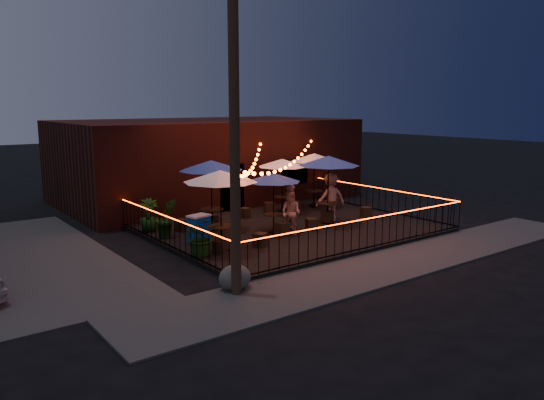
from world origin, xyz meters
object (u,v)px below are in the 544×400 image
at_px(cafe_table_4, 329,162).
at_px(cooler, 199,229).
at_px(cafe_table_3, 282,164).
at_px(cafe_table_5, 314,158).
at_px(utility_pole, 235,137).
at_px(cafe_table_1, 211,166).
at_px(cafe_table_2, 274,178).
at_px(boulder, 235,278).
at_px(cafe_table_0, 220,177).

height_order(cafe_table_4, cooler, cafe_table_4).
xyz_separation_m(cafe_table_3, cafe_table_5, (1.96, 0.16, 0.10)).
distance_m(utility_pole, cafe_table_1, 6.70).
relative_size(cafe_table_2, cooler, 2.74).
height_order(cafe_table_1, cafe_table_5, cafe_table_1).
xyz_separation_m(cafe_table_1, cafe_table_2, (1.65, -1.61, -0.40)).
relative_size(utility_pole, cafe_table_4, 3.00).
height_order(utility_pole, cafe_table_3, utility_pole).
bearing_deg(utility_pole, cafe_table_2, 44.27).
bearing_deg(cooler, cafe_table_2, -21.27).
relative_size(cafe_table_3, boulder, 2.72).
height_order(cafe_table_3, cafe_table_4, cafe_table_4).
distance_m(cafe_table_1, cafe_table_3, 4.22).
bearing_deg(cooler, cafe_table_1, 30.95).
relative_size(cafe_table_2, boulder, 2.94).
height_order(cafe_table_1, cafe_table_2, cafe_table_1).
distance_m(cafe_table_2, cafe_table_3, 3.60).
relative_size(cafe_table_4, cooler, 2.79).
height_order(cafe_table_2, cafe_table_4, cafe_table_4).
bearing_deg(cafe_table_2, cooler, 173.10).
height_order(cafe_table_2, cafe_table_3, cafe_table_3).
distance_m(cafe_table_4, boulder, 8.22).
xyz_separation_m(cafe_table_2, boulder, (-4.25, -3.98, -1.80)).
height_order(cafe_table_3, cafe_table_5, cafe_table_5).
distance_m(cafe_table_5, cooler, 7.89).
bearing_deg(cafe_table_3, cafe_table_5, 4.77).
height_order(utility_pole, cafe_table_0, utility_pole).
bearing_deg(cafe_table_2, cafe_table_4, -1.42).
relative_size(utility_pole, cafe_table_1, 2.65).
bearing_deg(cooler, boulder, -121.77).
xyz_separation_m(cafe_table_0, cafe_table_5, (7.22, 3.76, -0.14)).
bearing_deg(cafe_table_1, cafe_table_0, -114.45).
distance_m(cafe_table_3, cafe_table_4, 2.73).
xyz_separation_m(cooler, boulder, (-1.36, -4.33, -0.29)).
bearing_deg(cafe_table_1, boulder, -114.98).
bearing_deg(cafe_table_2, cafe_table_0, -161.13).
distance_m(utility_pole, cafe_table_5, 11.44).
bearing_deg(cafe_table_4, utility_pole, -148.89).
distance_m(cafe_table_0, cafe_table_3, 6.38).
bearing_deg(cafe_table_4, cafe_table_1, 158.48).
distance_m(cafe_table_2, boulder, 6.10).
bearing_deg(cafe_table_0, cafe_table_4, 9.39).
height_order(cafe_table_2, cafe_table_5, cafe_table_5).
xyz_separation_m(cafe_table_3, cafe_table_4, (0.17, -2.70, 0.30)).
bearing_deg(cafe_table_3, cafe_table_0, -145.60).
xyz_separation_m(cafe_table_4, cooler, (-5.51, 0.42, -1.95)).
xyz_separation_m(cafe_table_1, cafe_table_4, (4.26, -1.68, 0.04)).
bearing_deg(cafe_table_5, utility_pole, -141.13).
xyz_separation_m(cafe_table_0, cooler, (-0.08, 1.31, -1.89)).
bearing_deg(cafe_table_5, cafe_table_4, -121.98).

